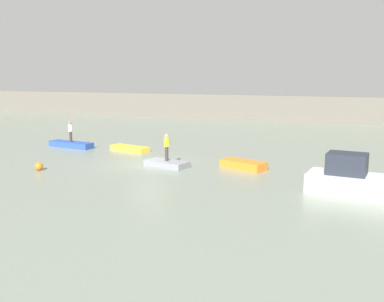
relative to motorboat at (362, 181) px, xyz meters
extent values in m
plane|color=gray|center=(-13.01, 2.88, -0.68)|extent=(120.00, 120.00, 0.00)
cube|color=#666056|center=(-13.01, 31.87, 0.88)|extent=(80.00, 1.20, 3.13)
cube|color=white|center=(0.20, -0.03, -0.21)|extent=(5.78, 2.72, 0.94)
cube|color=#232833|center=(-0.74, 0.10, 0.79)|extent=(2.04, 1.66, 1.05)
cube|color=#2B4CAD|center=(-21.64, 6.87, -0.46)|extent=(4.01, 1.59, 0.45)
cube|color=gold|center=(-16.48, 7.07, -0.50)|extent=(3.40, 1.91, 0.36)
cube|color=gray|center=(-11.55, 2.73, -0.49)|extent=(3.04, 1.95, 0.38)
cube|color=orange|center=(-6.80, 3.74, -0.42)|extent=(3.06, 2.16, 0.52)
cylinder|color=#38332D|center=(-21.64, 6.87, 0.18)|extent=(0.22, 0.22, 0.84)
cylinder|color=white|center=(-21.64, 6.87, 0.88)|extent=(0.32, 0.32, 0.56)
sphere|color=#936B4C|center=(-21.64, 6.87, 1.29)|extent=(0.26, 0.26, 0.26)
cylinder|color=#38332D|center=(-11.55, 2.73, 0.15)|extent=(0.22, 0.22, 0.90)
cylinder|color=#D8F226|center=(-11.55, 2.73, 0.89)|extent=(0.32, 0.32, 0.58)
sphere|color=tan|center=(-11.55, 2.73, 1.29)|extent=(0.22, 0.22, 0.22)
sphere|color=orange|center=(-18.46, -0.96, -0.43)|extent=(0.50, 0.50, 0.50)
camera|label=1|loc=(-0.65, -22.58, 5.23)|focal=41.37mm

